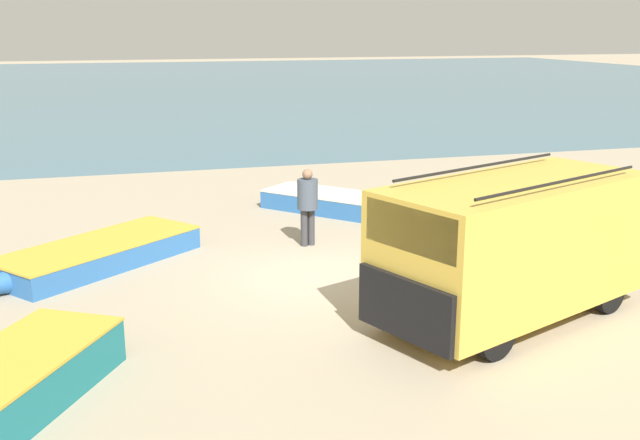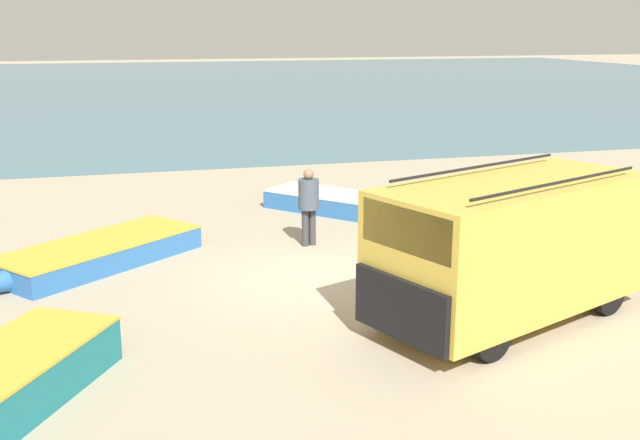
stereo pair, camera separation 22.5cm
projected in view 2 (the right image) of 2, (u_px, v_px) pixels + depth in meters
The scene contains 8 objects.
ground_plane at pixel (322, 277), 14.75m from camera, with size 200.00×200.00×0.00m, color tan.
sea_water at pixel (161, 84), 63.34m from camera, with size 120.00×80.00×0.01m, color #477084.
parked_van at pixel (510, 245), 12.37m from camera, with size 5.39×3.80×2.51m.
fishing_rowboat_0 at pixel (95, 254), 15.43m from camera, with size 4.71×4.07×0.49m.
fishing_rowboat_1 at pixel (332, 202), 19.99m from camera, with size 3.40×3.60×0.50m.
fishing_rowboat_2 at pixel (527, 213), 18.64m from camera, with size 4.26×2.16×0.58m.
fishing_rowboat_3 at pixel (9, 380), 9.76m from camera, with size 3.09×4.26×0.67m.
fisherman_2 at pixel (309, 200), 16.64m from camera, with size 0.46×0.46×1.75m.
Camera 2 is at (-3.68, -13.49, 4.81)m, focal length 42.00 mm.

